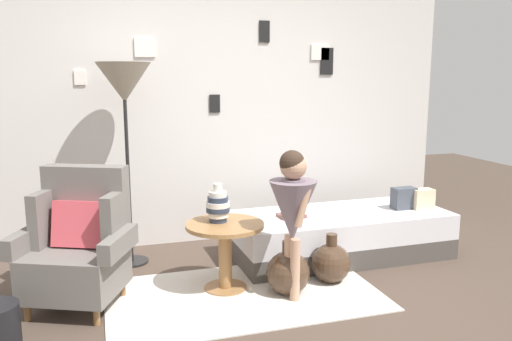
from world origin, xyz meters
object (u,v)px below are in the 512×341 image
Objects in this scene: side_table at (225,242)px; person_child at (293,206)px; vase_striped at (218,206)px; floor_lamp at (124,89)px; book_on_daybed at (291,216)px; demijohn_far at (331,263)px; daybed at (341,234)px; armchair at (79,245)px; demijohn_near at (288,272)px.

side_table is 0.61m from person_child.
vase_striped is 1.27m from floor_lamp.
book_on_daybed is 0.56× the size of demijohn_far.
floor_lamp reaches higher than daybed.
person_child reaches higher than book_on_daybed.
floor_lamp reaches higher than side_table.
person_child is (1.45, -0.36, 0.26)m from armchair.
vase_striped is at bearing 169.05° from demijohn_far.
daybed is 2.25m from floor_lamp.
side_table is at bearing -51.13° from floor_lamp.
armchair reaches higher than daybed.
armchair is 1.04m from side_table.
armchair is 2.37× the size of demijohn_near.
side_table is at bearing 172.40° from demijohn_far.
daybed is 8.70× the size of book_on_daybed.
demijohn_near reaches higher than daybed.
vase_striped is (1.00, 0.00, 0.20)m from armchair.
daybed is 1.25m from side_table.
vase_striped is 0.27× the size of person_child.
demijohn_near is at bearing -27.44° from side_table.
demijohn_near is at bearing -139.44° from daybed.
side_table is at bearing 152.56° from demijohn_near.
person_child is at bearing -46.05° from floor_lamp.
armchair reaches higher than side_table.
daybed is 6.56× the size of vase_striped.
demijohn_far is (1.86, -0.16, -0.28)m from armchair.
floor_lamp is at bearing 133.95° from person_child.
demijohn_near is (0.00, 0.09, -0.53)m from person_child.
armchair is at bearing -179.87° from vase_striped.
vase_striped is 0.17× the size of floor_lamp.
daybed is 0.98m from demijohn_near.
demijohn_near is 0.41m from demijohn_far.
book_on_daybed is at bearing 11.52° from armchair.
book_on_daybed reaches higher than daybed.
side_table is 0.27m from vase_striped.
book_on_daybed is at bearing 104.78° from demijohn_far.
vase_striped is 1.33× the size of book_on_daybed.
person_child reaches higher than armchair.
demijohn_far is (0.40, 0.11, -0.01)m from demijohn_near.
demijohn_far is at bearing 25.86° from person_child.
vase_striped is at bearing 141.64° from person_child.
daybed is at bearing 44.07° from person_child.
daybed is at bearing 19.62° from side_table.
person_child is at bearing -36.04° from side_table.
person_child is 0.70m from demijohn_far.
side_table reaches higher than book_on_daybed.
floor_lamp is 1.75m from book_on_daybed.
daybed is at bearing 1.10° from book_on_daybed.
floor_lamp is (-0.64, 0.79, 1.12)m from side_table.
side_table is at bearing -56.37° from vase_striped.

